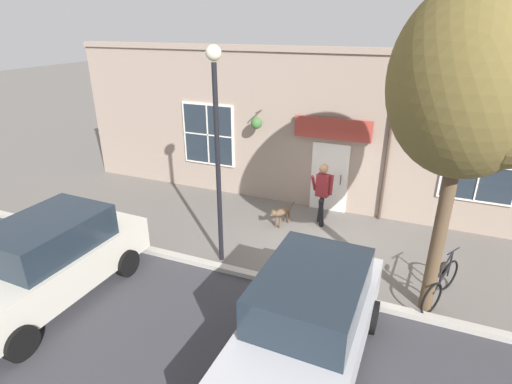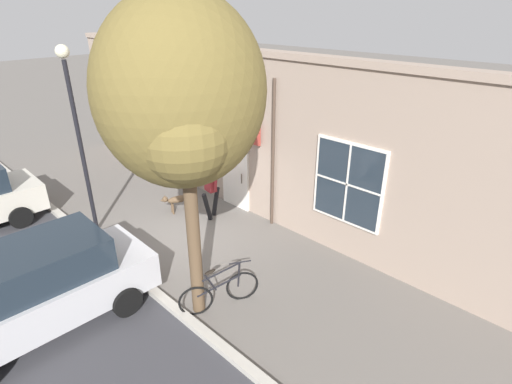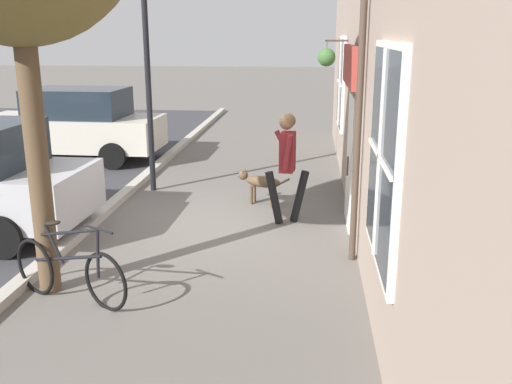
# 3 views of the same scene
# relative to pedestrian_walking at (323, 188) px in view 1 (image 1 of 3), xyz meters

# --- Properties ---
(ground_plane) EXTENTS (90.00, 90.00, 0.00)m
(ground_plane) POSITION_rel_pedestrian_walking_xyz_m (1.15, 0.26, -1.10)
(ground_plane) COLOR #66605B
(storefront_facade) EXTENTS (0.95, 18.00, 4.71)m
(storefront_facade) POSITION_rel_pedestrian_walking_xyz_m (-1.20, 0.24, 1.26)
(storefront_facade) COLOR gray
(storefront_facade) RESTS_ON ground_plane
(pedestrian_walking) EXTENTS (0.73, 0.59, 1.81)m
(pedestrian_walking) POSITION_rel_pedestrian_walking_xyz_m (0.00, 0.00, 0.00)
(pedestrian_walking) COLOR black
(pedestrian_walking) RESTS_ON ground_plane
(dog_on_leash) EXTENTS (1.04, 0.45, 0.63)m
(dog_on_leash) POSITION_rel_pedestrian_walking_xyz_m (0.52, -1.00, -0.69)
(dog_on_leash) COLOR brown
(dog_on_leash) RESTS_ON ground_plane
(street_tree_by_curb) EXTENTS (2.88, 2.59, 6.04)m
(street_tree_by_curb) POSITION_rel_pedestrian_walking_xyz_m (2.80, 2.91, 3.27)
(street_tree_by_curb) COLOR brown
(street_tree_by_curb) RESTS_ON ground_plane
(leaning_bicycle) EXTENTS (1.62, 0.72, 1.01)m
(leaning_bicycle) POSITION_rel_pedestrian_walking_xyz_m (2.38, 3.10, -0.73)
(leaning_bicycle) COLOR black
(leaning_bicycle) RESTS_ON ground_plane
(parked_car_nearest_curb) EXTENTS (4.34, 2.03, 1.75)m
(parked_car_nearest_curb) POSITION_rel_pedestrian_walking_xyz_m (5.37, -4.34, -0.22)
(parked_car_nearest_curb) COLOR beige
(parked_car_nearest_curb) RESTS_ON ground_plane
(parked_car_mid_block) EXTENTS (4.34, 2.03, 1.75)m
(parked_car_mid_block) POSITION_rel_pedestrian_walking_xyz_m (5.09, 1.01, -0.22)
(parked_car_mid_block) COLOR #B7B7BC
(parked_car_mid_block) RESTS_ON ground_plane
(street_lamp) EXTENTS (0.32, 0.32, 4.92)m
(street_lamp) POSITION_rel_pedestrian_walking_xyz_m (2.73, -1.76, 2.11)
(street_lamp) COLOR black
(street_lamp) RESTS_ON ground_plane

